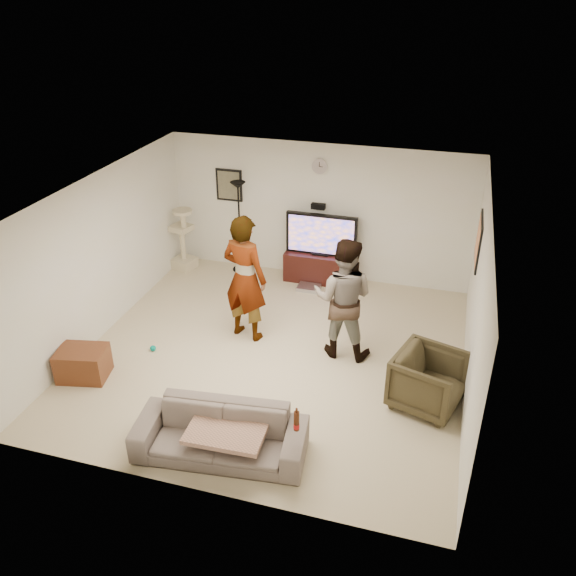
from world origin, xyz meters
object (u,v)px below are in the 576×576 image
(beer_bottle, at_px, (297,421))
(armchair, at_px, (428,381))
(person_right, at_px, (343,298))
(side_table, at_px, (83,363))
(sofa, at_px, (220,434))
(cat_tree, at_px, (182,239))
(floor_lamp, at_px, (240,228))
(person_left, at_px, (245,278))
(tv_stand, at_px, (320,267))
(tv, at_px, (321,235))

(beer_bottle, relative_size, armchair, 0.29)
(person_right, relative_size, side_table, 2.78)
(sofa, bearing_deg, person_right, 62.97)
(cat_tree, xyz_separation_m, side_table, (0.13, -3.58, -0.39))
(floor_lamp, relative_size, person_left, 0.87)
(tv_stand, distance_m, person_right, 2.42)
(tv_stand, relative_size, armchair, 1.53)
(tv_stand, distance_m, side_table, 4.54)
(tv, bearing_deg, beer_bottle, -79.92)
(tv, bearing_deg, sofa, -91.17)
(armchair, bearing_deg, tv_stand, 52.51)
(person_left, relative_size, sofa, 1.00)
(person_left, distance_m, beer_bottle, 2.95)
(beer_bottle, bearing_deg, cat_tree, 128.00)
(floor_lamp, height_order, side_table, floor_lamp)
(tv, height_order, sofa, tv)
(person_left, bearing_deg, armchair, 176.08)
(tv, xyz_separation_m, beer_bottle, (0.83, -4.65, -0.21))
(tv, bearing_deg, floor_lamp, 179.16)
(armchair, xyz_separation_m, side_table, (-4.68, -0.71, -0.17))
(sofa, relative_size, armchair, 2.35)
(tv, distance_m, side_table, 4.60)
(armchair, relative_size, side_table, 1.29)
(floor_lamp, height_order, beer_bottle, floor_lamp)
(tv_stand, bearing_deg, sofa, -91.17)
(cat_tree, height_order, sofa, cat_tree)
(beer_bottle, bearing_deg, tv, 100.08)
(tv, xyz_separation_m, armchair, (2.16, -3.07, -0.54))
(cat_tree, bearing_deg, side_table, -87.92)
(cat_tree, distance_m, person_right, 4.01)
(sofa, bearing_deg, tv_stand, 82.46)
(person_right, xyz_separation_m, side_table, (-3.35, -1.61, -0.70))
(cat_tree, distance_m, beer_bottle, 5.64)
(person_left, bearing_deg, floor_lamp, -53.11)
(floor_lamp, distance_m, person_left, 2.33)
(person_left, relative_size, side_table, 3.03)
(beer_bottle, relative_size, side_table, 0.38)
(person_right, bearing_deg, beer_bottle, 90.57)
(floor_lamp, bearing_deg, cat_tree, -168.01)
(floor_lamp, xyz_separation_m, cat_tree, (-1.08, -0.23, -0.26))
(person_right, bearing_deg, person_left, -1.15)
(cat_tree, distance_m, sofa, 5.13)
(tv_stand, distance_m, floor_lamp, 1.67)
(tv_stand, relative_size, cat_tree, 1.07)
(tv_stand, height_order, person_right, person_right)
(floor_lamp, bearing_deg, person_right, -42.51)
(floor_lamp, xyz_separation_m, beer_bottle, (2.39, -4.67, -0.16))
(person_right, height_order, side_table, person_right)
(floor_lamp, bearing_deg, armchair, -39.67)
(floor_lamp, bearing_deg, tv, -0.84)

